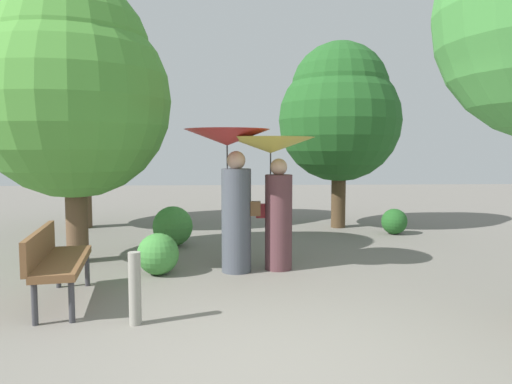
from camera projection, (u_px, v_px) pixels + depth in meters
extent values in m
plane|color=slate|center=(279.00, 365.00, 3.86)|extent=(40.00, 40.00, 0.00)
cylinder|color=#474C56|center=(236.00, 221.00, 6.77)|extent=(0.41, 0.41, 1.44)
sphere|color=tan|center=(236.00, 160.00, 6.70)|extent=(0.26, 0.26, 0.26)
cylinder|color=#333338|center=(227.00, 175.00, 6.73)|extent=(0.02, 0.02, 0.82)
cone|color=#B22D2D|center=(227.00, 137.00, 6.68)|extent=(1.18, 1.18, 0.22)
cube|color=brown|center=(255.00, 208.00, 6.73)|extent=(0.14, 0.10, 0.20)
cylinder|color=#563338|center=(279.00, 222.00, 6.91)|extent=(0.39, 0.39, 1.35)
sphere|color=tan|center=(279.00, 167.00, 6.84)|extent=(0.24, 0.24, 0.24)
cylinder|color=#333338|center=(271.00, 180.00, 6.87)|extent=(0.02, 0.02, 0.77)
cone|color=#D8C64C|center=(271.00, 145.00, 6.83)|extent=(1.26, 1.26, 0.22)
cube|color=maroon|center=(261.00, 211.00, 6.92)|extent=(0.14, 0.10, 0.20)
cylinder|color=#38383D|center=(72.00, 301.00, 4.79)|extent=(0.06, 0.06, 0.44)
cylinder|color=#38383D|center=(35.00, 303.00, 4.71)|extent=(0.06, 0.06, 0.44)
cylinder|color=#38383D|center=(87.00, 269.00, 6.09)|extent=(0.06, 0.06, 0.44)
cylinder|color=#38383D|center=(58.00, 270.00, 6.01)|extent=(0.06, 0.06, 0.44)
cube|color=brown|center=(63.00, 262.00, 5.38)|extent=(0.69, 1.55, 0.08)
cube|color=brown|center=(40.00, 246.00, 5.31)|extent=(0.32, 1.49, 0.35)
cylinder|color=brown|center=(80.00, 134.00, 10.53)|extent=(0.41, 0.41, 4.11)
sphere|color=#235B23|center=(78.00, 86.00, 10.44)|extent=(3.41, 3.41, 3.41)
sphere|color=#235B23|center=(77.00, 47.00, 10.37)|extent=(2.72, 2.72, 2.72)
cylinder|color=brown|center=(75.00, 156.00, 7.28)|extent=(0.32, 0.32, 3.24)
sphere|color=#4C9338|center=(73.00, 101.00, 7.21)|extent=(2.89, 2.89, 2.89)
sphere|color=#4C9338|center=(72.00, 57.00, 7.16)|extent=(2.31, 2.31, 2.31)
cylinder|color=#4C3823|center=(339.00, 156.00, 10.61)|extent=(0.31, 0.31, 3.13)
sphere|color=#235B23|center=(340.00, 120.00, 10.54)|extent=(2.65, 2.65, 2.65)
sphere|color=#235B23|center=(340.00, 91.00, 10.49)|extent=(2.12, 2.12, 2.12)
sphere|color=#235B23|center=(394.00, 221.00, 9.84)|extent=(0.52, 0.52, 0.52)
sphere|color=#428C3D|center=(158.00, 254.00, 6.64)|extent=(0.57, 0.57, 0.57)
sphere|color=#428C3D|center=(173.00, 226.00, 8.62)|extent=(0.71, 0.71, 0.71)
cylinder|color=gray|center=(135.00, 288.00, 4.72)|extent=(0.12, 0.12, 0.72)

